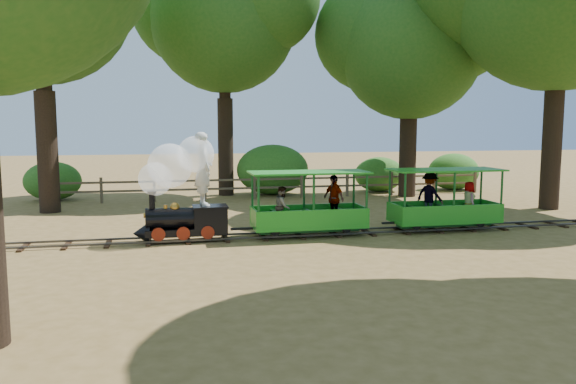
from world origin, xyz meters
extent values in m
plane|color=#A17D45|center=(0.00, 0.00, 0.00)|extent=(90.00, 90.00, 0.00)
cube|color=#3F3D3A|center=(0.00, -0.30, 0.08)|extent=(22.00, 0.05, 0.05)
cube|color=#3F3D3A|center=(0.00, 0.30, 0.08)|extent=(22.00, 0.05, 0.05)
cube|color=#382314|center=(0.00, 0.00, 0.03)|extent=(0.12, 1.00, 0.05)
cube|color=#382314|center=(-5.00, 0.00, 0.03)|extent=(0.12, 1.00, 0.05)
cube|color=#382314|center=(5.00, 0.00, 0.03)|extent=(0.12, 1.00, 0.05)
cube|color=black|center=(-4.03, 0.00, 0.27)|extent=(2.10, 0.67, 0.17)
cylinder|color=black|center=(-4.36, 0.00, 0.62)|extent=(1.33, 0.53, 0.53)
cylinder|color=black|center=(-4.89, 0.00, 1.10)|extent=(0.15, 0.15, 0.42)
sphere|color=#C3882F|center=(-4.31, 0.00, 0.91)|extent=(0.25, 0.25, 0.25)
cylinder|color=#C3882F|center=(-4.55, 0.00, 0.93)|extent=(0.10, 0.10, 0.10)
cube|color=black|center=(-3.41, 0.00, 0.62)|extent=(0.86, 0.67, 0.52)
cube|color=black|center=(-3.41, 0.00, 0.90)|extent=(0.91, 0.72, 0.04)
cone|color=black|center=(-5.17, 0.00, 0.25)|extent=(0.43, 0.61, 0.61)
cylinder|color=#C3882F|center=(-5.06, 0.00, 0.72)|extent=(0.10, 0.13, 0.13)
cylinder|color=maroon|center=(-4.74, -0.34, 0.27)|extent=(0.34, 0.06, 0.34)
cylinder|color=maroon|center=(-4.74, 0.34, 0.27)|extent=(0.34, 0.06, 0.34)
cylinder|color=maroon|center=(-4.12, -0.34, 0.27)|extent=(0.34, 0.06, 0.34)
cylinder|color=maroon|center=(-4.12, 0.34, 0.27)|extent=(0.34, 0.06, 0.34)
cylinder|color=maroon|center=(-3.50, -0.34, 0.27)|extent=(0.34, 0.06, 0.34)
cylinder|color=maroon|center=(-3.50, 0.34, 0.27)|extent=(0.34, 0.06, 0.34)
sphere|color=white|center=(-4.79, 0.05, 1.64)|extent=(0.86, 0.86, 0.86)
sphere|color=white|center=(-4.41, 0.10, 1.98)|extent=(1.14, 1.14, 1.14)
sphere|color=white|center=(-3.74, 0.15, 2.26)|extent=(0.95, 0.95, 0.95)
imported|color=silver|center=(-3.56, 0.06, 1.88)|extent=(0.56, 0.76, 1.92)
cube|color=#229520|center=(-0.74, 0.00, 0.30)|extent=(3.08, 1.18, 0.09)
cube|color=#12521C|center=(-0.74, 0.00, 0.19)|extent=(2.77, 0.45, 0.13)
cube|color=#229520|center=(-0.74, -0.55, 0.57)|extent=(3.08, 0.05, 0.45)
cube|color=#229520|center=(-0.74, 0.55, 0.57)|extent=(3.08, 0.05, 0.45)
cube|color=#229520|center=(-0.74, 0.00, 1.75)|extent=(3.22, 1.31, 0.05)
cylinder|color=#12521C|center=(-2.21, -0.53, 1.02)|extent=(0.06, 0.06, 1.45)
cylinder|color=#12521C|center=(-2.21, 0.53, 1.02)|extent=(0.06, 0.06, 1.45)
cylinder|color=#12521C|center=(0.73, -0.53, 1.02)|extent=(0.06, 0.06, 1.45)
cylinder|color=#12521C|center=(0.73, 0.53, 1.02)|extent=(0.06, 0.06, 1.45)
cube|color=#12521C|center=(-1.66, 0.00, 0.53)|extent=(0.11, 1.00, 0.36)
cube|color=#12521C|center=(-0.74, 0.00, 0.53)|extent=(0.11, 1.00, 0.36)
cube|color=#12521C|center=(0.19, 0.00, 0.53)|extent=(0.11, 1.00, 0.36)
cylinder|color=black|center=(-1.72, -0.31, 0.23)|extent=(0.25, 0.05, 0.25)
cylinder|color=black|center=(-1.72, 0.31, 0.23)|extent=(0.25, 0.05, 0.25)
cylinder|color=black|center=(0.25, -0.31, 0.23)|extent=(0.25, 0.05, 0.25)
cylinder|color=black|center=(0.25, 0.31, 0.23)|extent=(0.25, 0.05, 0.25)
imported|color=gray|center=(-1.52, -0.26, 0.88)|extent=(0.56, 0.62, 1.07)
imported|color=gray|center=(0.00, 0.11, 1.00)|extent=(0.61, 0.83, 1.31)
cube|color=#229520|center=(3.30, 0.00, 0.30)|extent=(3.08, 1.18, 0.09)
cube|color=#12521C|center=(3.30, 0.00, 0.19)|extent=(2.77, 0.45, 0.13)
cube|color=#229520|center=(3.30, -0.55, 0.57)|extent=(3.08, 0.05, 0.45)
cube|color=#229520|center=(3.30, 0.55, 0.57)|extent=(3.08, 0.05, 0.45)
cube|color=#229520|center=(3.30, 0.00, 1.75)|extent=(3.22, 1.31, 0.05)
cylinder|color=#12521C|center=(1.83, -0.53, 1.02)|extent=(0.06, 0.06, 1.45)
cylinder|color=#12521C|center=(1.83, 0.53, 1.02)|extent=(0.06, 0.06, 1.45)
cylinder|color=#12521C|center=(4.76, -0.53, 1.02)|extent=(0.06, 0.06, 1.45)
cylinder|color=#12521C|center=(4.76, 0.53, 1.02)|extent=(0.06, 0.06, 1.45)
cube|color=#12521C|center=(2.37, 0.00, 0.53)|extent=(0.11, 1.00, 0.36)
cube|color=#12521C|center=(3.30, 0.00, 0.53)|extent=(0.11, 1.00, 0.36)
cube|color=#12521C|center=(4.22, 0.00, 0.53)|extent=(0.11, 1.00, 0.36)
cylinder|color=black|center=(2.31, -0.31, 0.23)|extent=(0.25, 0.05, 0.25)
cylinder|color=black|center=(2.31, 0.31, 0.23)|extent=(0.25, 0.05, 0.25)
cylinder|color=black|center=(4.28, -0.31, 0.23)|extent=(0.25, 0.05, 0.25)
cylinder|color=black|center=(4.28, 0.31, 0.23)|extent=(0.25, 0.05, 0.25)
imported|color=gray|center=(3.00, 0.34, 1.00)|extent=(0.85, 0.97, 1.31)
imported|color=gray|center=(3.89, -0.29, 0.88)|extent=(0.38, 0.55, 1.08)
cylinder|color=#2D2116|center=(-8.50, 6.00, 2.09)|extent=(0.70, 0.70, 4.17)
cylinder|color=#2D2116|center=(-8.50, 6.00, 5.36)|extent=(0.52, 0.53, 2.38)
cylinder|color=#2D2116|center=(-2.00, 9.50, 2.07)|extent=(0.66, 0.66, 4.14)
cylinder|color=#2D2116|center=(-2.00, 9.50, 5.32)|extent=(0.50, 0.50, 2.37)
sphere|color=#1F541A|center=(-2.00, 9.50, 7.43)|extent=(6.16, 6.16, 6.16)
sphere|color=#1F541A|center=(-3.39, 10.58, 8.05)|extent=(4.92, 4.92, 4.92)
cylinder|color=#2D2116|center=(5.50, 7.50, 1.70)|extent=(0.72, 0.72, 3.40)
cylinder|color=#2D2116|center=(5.50, 7.50, 4.37)|extent=(0.54, 0.54, 1.94)
sphere|color=#1F541A|center=(5.50, 7.50, 6.23)|extent=(5.99, 5.99, 5.99)
sphere|color=#1F541A|center=(7.00, 6.60, 6.98)|extent=(4.49, 4.49, 4.49)
sphere|color=#1F541A|center=(4.15, 8.55, 6.83)|extent=(4.79, 4.79, 4.79)
cylinder|color=#2D2116|center=(9.00, 3.00, 2.20)|extent=(0.68, 0.68, 4.40)
cylinder|color=#2D2116|center=(9.00, 3.00, 5.66)|extent=(0.51, 0.51, 2.52)
cube|color=brown|center=(-9.00, 8.00, 0.50)|extent=(0.10, 0.10, 1.00)
cube|color=brown|center=(-7.00, 8.00, 0.50)|extent=(0.10, 0.10, 1.00)
cube|color=brown|center=(-5.00, 8.00, 0.50)|extent=(0.10, 0.10, 1.00)
cube|color=brown|center=(-3.00, 8.00, 0.50)|extent=(0.10, 0.10, 1.00)
cube|color=brown|center=(-1.00, 8.00, 0.50)|extent=(0.10, 0.10, 1.00)
cube|color=brown|center=(1.00, 8.00, 0.50)|extent=(0.10, 0.10, 1.00)
cube|color=brown|center=(3.00, 8.00, 0.50)|extent=(0.10, 0.10, 1.00)
cube|color=brown|center=(5.00, 8.00, 0.50)|extent=(0.10, 0.10, 1.00)
cube|color=brown|center=(7.00, 8.00, 0.50)|extent=(0.10, 0.10, 1.00)
cube|color=brown|center=(9.00, 8.00, 0.50)|extent=(0.10, 0.10, 1.00)
cube|color=brown|center=(0.00, 8.00, 0.80)|extent=(18.00, 0.06, 0.08)
cube|color=brown|center=(0.00, 8.00, 0.45)|extent=(18.00, 0.06, 0.08)
ellipsoid|color=#2D6B1E|center=(-9.00, 9.30, 0.78)|extent=(2.25, 1.73, 1.56)
ellipsoid|color=#2D6B1E|center=(0.01, 9.30, 1.09)|extent=(3.15, 2.42, 2.18)
ellipsoid|color=#2D6B1E|center=(4.95, 9.30, 0.79)|extent=(2.27, 1.75, 1.57)
ellipsoid|color=#2D6B1E|center=(8.64, 9.30, 0.85)|extent=(2.45, 1.89, 1.70)
camera|label=1|loc=(-4.49, -14.65, 3.02)|focal=35.00mm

